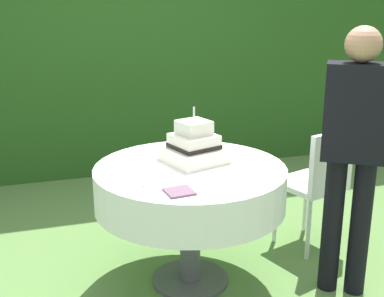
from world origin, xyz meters
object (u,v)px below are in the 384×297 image
garden_chair (319,178)px  wedding_cake (194,147)px  cake_table (190,187)px  standing_person (354,146)px  serving_plate_near (149,183)px  napkin_stack (179,192)px  serving_plate_far (127,155)px

garden_chair → wedding_cake: bearing=-176.5°
cake_table → standing_person: 0.98m
serving_plate_near → napkin_stack: same height
cake_table → serving_plate_near: 0.39m
wedding_cake → napkin_stack: wedding_cake is taller
serving_plate_near → standing_person: standing_person is taller
napkin_stack → garden_chair: (1.16, 0.53, -0.24)m
cake_table → serving_plate_far: 0.48m
cake_table → wedding_cake: (0.06, 0.10, 0.22)m
serving_plate_near → serving_plate_far: (-0.02, 0.54, 0.00)m
standing_person → serving_plate_far: bearing=149.2°
serving_plate_near → serving_plate_far: bearing=92.5°
garden_chair → serving_plate_near: bearing=-164.1°
cake_table → standing_person: bearing=-23.3°
wedding_cake → standing_person: 0.94m
wedding_cake → serving_plate_near: bearing=-138.9°
cake_table → wedding_cake: bearing=60.1°
cake_table → serving_plate_far: serving_plate_far is taller
cake_table → wedding_cake: wedding_cake is taller
cake_table → standing_person: size_ratio=0.72×
cake_table → serving_plate_near: serving_plate_near is taller
standing_person → serving_plate_near: bearing=172.1°
serving_plate_far → standing_person: 1.39m
cake_table → serving_plate_near: (-0.30, -0.21, 0.14)m
garden_chair → standing_person: (-0.12, -0.52, 0.39)m
wedding_cake → standing_person: (0.81, -0.47, 0.06)m
serving_plate_near → garden_chair: garden_chair is taller
wedding_cake → standing_person: bearing=-30.0°
wedding_cake → serving_plate_far: (-0.38, 0.24, -0.09)m
wedding_cake → napkin_stack: (-0.23, -0.47, -0.09)m
garden_chair → standing_person: size_ratio=0.56×
serving_plate_far → garden_chair: (1.30, -0.18, -0.24)m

